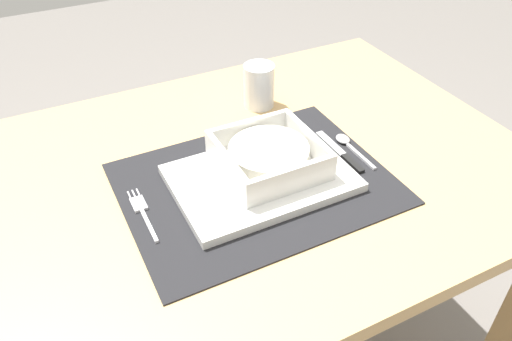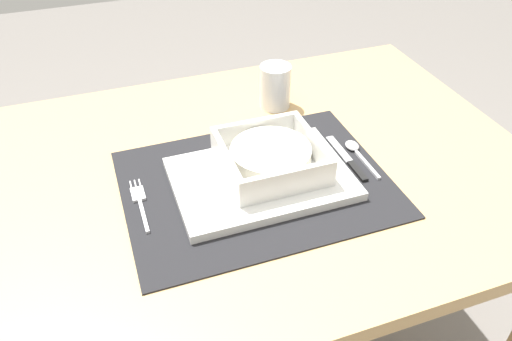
% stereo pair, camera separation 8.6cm
% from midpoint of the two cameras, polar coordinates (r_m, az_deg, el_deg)
% --- Properties ---
extents(dining_table, '(1.01, 0.75, 0.70)m').
position_cam_midpoint_polar(dining_table, '(0.98, -2.62, -3.83)').
color(dining_table, tan).
rests_on(dining_table, ground).
extents(placemat, '(0.45, 0.35, 0.00)m').
position_cam_midpoint_polar(placemat, '(0.88, -2.80, -1.57)').
color(placemat, black).
rests_on(placemat, dining_table).
extents(serving_plate, '(0.30, 0.21, 0.02)m').
position_cam_midpoint_polar(serving_plate, '(0.87, -2.27, -0.99)').
color(serving_plate, white).
rests_on(serving_plate, placemat).
extents(porridge_bowl, '(0.17, 0.17, 0.05)m').
position_cam_midpoint_polar(porridge_bowl, '(0.87, -1.37, 1.49)').
color(porridge_bowl, white).
rests_on(porridge_bowl, serving_plate).
extents(fork, '(0.02, 0.13, 0.00)m').
position_cam_midpoint_polar(fork, '(0.85, -15.64, -4.48)').
color(fork, silver).
rests_on(fork, placemat).
extents(spoon, '(0.02, 0.12, 0.01)m').
position_cam_midpoint_polar(spoon, '(0.97, 7.72, 3.05)').
color(spoon, silver).
rests_on(spoon, placemat).
extents(butter_knife, '(0.01, 0.14, 0.01)m').
position_cam_midpoint_polar(butter_knife, '(0.94, 7.17, 1.80)').
color(butter_knife, black).
rests_on(butter_knife, placemat).
extents(bread_knife, '(0.01, 0.13, 0.01)m').
position_cam_midpoint_polar(bread_knife, '(0.93, 6.45, 0.99)').
color(bread_knife, '#59331E').
rests_on(bread_knife, placemat).
extents(drinking_glass, '(0.06, 0.06, 0.09)m').
position_cam_midpoint_polar(drinking_glass, '(1.08, -1.97, 9.22)').
color(drinking_glass, white).
rests_on(drinking_glass, dining_table).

